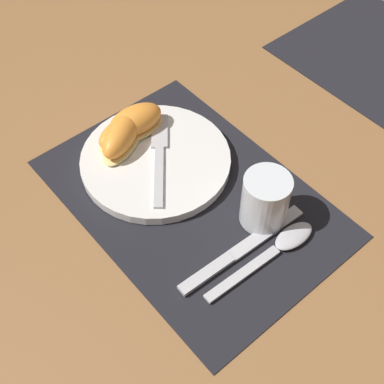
{
  "coord_description": "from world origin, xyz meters",
  "views": [
    {
      "loc": [
        0.38,
        -0.32,
        0.66
      ],
      "look_at": [
        0.01,
        -0.0,
        0.02
      ],
      "focal_mm": 50.0,
      "sensor_mm": 36.0,
      "label": 1
    }
  ],
  "objects_px": {
    "citrus_wedge_1": "(124,131)",
    "citrus_wedge_0": "(136,121)",
    "plate": "(155,161)",
    "knife": "(240,251)",
    "juice_glass": "(265,202)",
    "citrus_wedge_2": "(122,136)",
    "fork": "(159,151)",
    "spoon": "(280,246)"
  },
  "relations": [
    {
      "from": "citrus_wedge_2",
      "to": "juice_glass",
      "type": "bearing_deg",
      "value": 18.0
    },
    {
      "from": "plate",
      "to": "spoon",
      "type": "bearing_deg",
      "value": 9.34
    },
    {
      "from": "citrus_wedge_0",
      "to": "citrus_wedge_1",
      "type": "height_order",
      "value": "citrus_wedge_0"
    },
    {
      "from": "plate",
      "to": "juice_glass",
      "type": "relative_size",
      "value": 2.79
    },
    {
      "from": "plate",
      "to": "knife",
      "type": "distance_m",
      "value": 0.21
    },
    {
      "from": "knife",
      "to": "citrus_wedge_0",
      "type": "relative_size",
      "value": 2.18
    },
    {
      "from": "citrus_wedge_0",
      "to": "fork",
      "type": "bearing_deg",
      "value": -2.66
    },
    {
      "from": "juice_glass",
      "to": "fork",
      "type": "bearing_deg",
      "value": -166.85
    },
    {
      "from": "fork",
      "to": "knife",
      "type": "bearing_deg",
      "value": -5.99
    },
    {
      "from": "citrus_wedge_1",
      "to": "spoon",
      "type": "bearing_deg",
      "value": 9.07
    },
    {
      "from": "plate",
      "to": "fork",
      "type": "relative_size",
      "value": 1.47
    },
    {
      "from": "knife",
      "to": "citrus_wedge_1",
      "type": "xyz_separation_m",
      "value": [
        -0.27,
        -0.0,
        0.03
      ]
    },
    {
      "from": "citrus_wedge_1",
      "to": "knife",
      "type": "bearing_deg",
      "value": 0.05
    },
    {
      "from": "spoon",
      "to": "citrus_wedge_0",
      "type": "relative_size",
      "value": 1.92
    },
    {
      "from": "juice_glass",
      "to": "citrus_wedge_0",
      "type": "height_order",
      "value": "juice_glass"
    },
    {
      "from": "knife",
      "to": "citrus_wedge_1",
      "type": "height_order",
      "value": "citrus_wedge_1"
    },
    {
      "from": "plate",
      "to": "juice_glass",
      "type": "height_order",
      "value": "juice_glass"
    },
    {
      "from": "knife",
      "to": "citrus_wedge_2",
      "type": "distance_m",
      "value": 0.27
    },
    {
      "from": "fork",
      "to": "citrus_wedge_0",
      "type": "height_order",
      "value": "citrus_wedge_0"
    },
    {
      "from": "juice_glass",
      "to": "citrus_wedge_1",
      "type": "height_order",
      "value": "juice_glass"
    },
    {
      "from": "juice_glass",
      "to": "plate",
      "type": "bearing_deg",
      "value": -162.9
    },
    {
      "from": "plate",
      "to": "citrus_wedge_1",
      "type": "relative_size",
      "value": 2.23
    },
    {
      "from": "citrus_wedge_0",
      "to": "citrus_wedge_1",
      "type": "bearing_deg",
      "value": -86.53
    },
    {
      "from": "fork",
      "to": "citrus_wedge_1",
      "type": "xyz_separation_m",
      "value": [
        -0.06,
        -0.02,
        0.01
      ]
    },
    {
      "from": "citrus_wedge_0",
      "to": "citrus_wedge_2",
      "type": "relative_size",
      "value": 0.88
    },
    {
      "from": "plate",
      "to": "citrus_wedge_1",
      "type": "distance_m",
      "value": 0.07
    },
    {
      "from": "spoon",
      "to": "citrus_wedge_0",
      "type": "bearing_deg",
      "value": -175.63
    },
    {
      "from": "citrus_wedge_1",
      "to": "citrus_wedge_2",
      "type": "height_order",
      "value": "citrus_wedge_2"
    },
    {
      "from": "knife",
      "to": "citrus_wedge_0",
      "type": "distance_m",
      "value": 0.28
    },
    {
      "from": "juice_glass",
      "to": "citrus_wedge_1",
      "type": "bearing_deg",
      "value": -165.22
    },
    {
      "from": "plate",
      "to": "knife",
      "type": "relative_size",
      "value": 1.08
    },
    {
      "from": "juice_glass",
      "to": "citrus_wedge_2",
      "type": "bearing_deg",
      "value": -162.0
    },
    {
      "from": "plate",
      "to": "citrus_wedge_2",
      "type": "height_order",
      "value": "citrus_wedge_2"
    },
    {
      "from": "plate",
      "to": "knife",
      "type": "height_order",
      "value": "plate"
    },
    {
      "from": "juice_glass",
      "to": "citrus_wedge_2",
      "type": "height_order",
      "value": "juice_glass"
    },
    {
      "from": "fork",
      "to": "citrus_wedge_1",
      "type": "height_order",
      "value": "citrus_wedge_1"
    },
    {
      "from": "juice_glass",
      "to": "spoon",
      "type": "relative_size",
      "value": 0.44
    },
    {
      "from": "citrus_wedge_1",
      "to": "citrus_wedge_0",
      "type": "bearing_deg",
      "value": 93.47
    },
    {
      "from": "spoon",
      "to": "citrus_wedge_1",
      "type": "distance_m",
      "value": 0.31
    },
    {
      "from": "plate",
      "to": "citrus_wedge_2",
      "type": "bearing_deg",
      "value": -159.06
    },
    {
      "from": "knife",
      "to": "citrus_wedge_0",
      "type": "xyz_separation_m",
      "value": [
        -0.28,
        0.03,
        0.03
      ]
    },
    {
      "from": "knife",
      "to": "citrus_wedge_1",
      "type": "distance_m",
      "value": 0.28
    }
  ]
}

